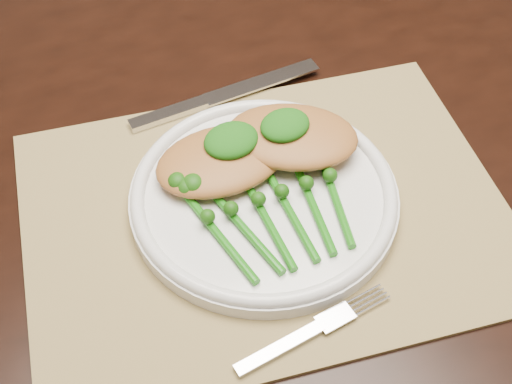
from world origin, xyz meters
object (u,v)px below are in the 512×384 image
placemat (266,213)px  dinner_plate (264,196)px  dining_table (277,291)px  broccolini_bundle (278,215)px  chicken_fillet_left (221,160)px

placemat → dinner_plate: (0.00, 0.01, 0.01)m
dining_table → placemat: (-0.09, -0.11, 0.37)m
broccolini_bundle → chicken_fillet_left: bearing=108.5°
dining_table → broccolini_bundle: bearing=-116.6°
broccolini_bundle → dining_table: bearing=62.7°
dinner_plate → placemat: bearing=-111.6°
broccolini_bundle → dinner_plate: bearing=89.6°
chicken_fillet_left → placemat: bearing=-66.5°
dining_table → broccolini_bundle: size_ratio=9.42×
dining_table → dinner_plate: 0.41m
dinner_plate → broccolini_bundle: size_ratio=1.48×
dining_table → broccolini_bundle: broccolini_bundle is taller
dining_table → dinner_plate: bearing=-123.1°
broccolini_bundle → placemat: bearing=96.1°
dinner_plate → chicken_fillet_left: size_ratio=1.99×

